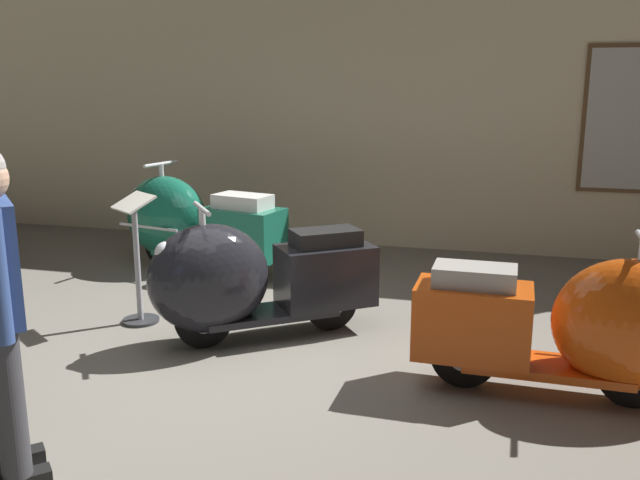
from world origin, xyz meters
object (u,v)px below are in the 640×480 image
(scooter_0, at_px, (189,223))
(scooter_1, at_px, (246,279))
(scooter_2, at_px, (579,326))
(info_stanchion, at_px, (138,271))

(scooter_0, xyz_separation_m, scooter_1, (1.19, -1.57, -0.02))
(scooter_2, bearing_deg, scooter_1, 171.60)
(scooter_0, relative_size, scooter_2, 1.10)
(scooter_1, relative_size, scooter_2, 0.98)
(scooter_1, height_order, scooter_2, scooter_1)
(scooter_1, bearing_deg, scooter_2, 133.84)
(info_stanchion, bearing_deg, scooter_0, 100.53)
(scooter_0, bearing_deg, info_stanchion, 113.53)
(scooter_0, distance_m, scooter_2, 3.87)
(info_stanchion, bearing_deg, scooter_1, -8.54)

